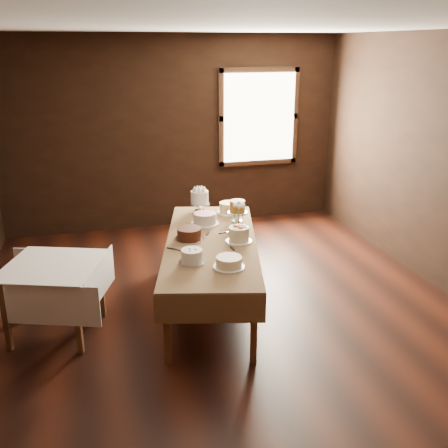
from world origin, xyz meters
TOP-DOWN VIEW (x-y plane):
  - floor at (0.00, 0.00)m, footprint 5.00×6.00m
  - ceiling at (0.00, 0.00)m, footprint 5.00×6.00m
  - wall_back at (0.00, 3.00)m, footprint 5.00×0.02m
  - wall_front at (0.00, -3.00)m, footprint 5.00×0.02m
  - window at (1.30, 2.94)m, footprint 1.10×0.05m
  - display_table at (-0.10, 0.34)m, footprint 1.47×2.51m
  - side_table at (-1.67, 0.17)m, footprint 1.09×1.09m
  - cake_meringue at (0.00, 1.32)m, footprint 0.25×0.25m
  - cake_speckled at (0.33, 1.18)m, footprint 0.28×0.28m
  - cake_lattice at (-0.04, 0.87)m, footprint 0.32×0.32m
  - cake_caramel at (0.33, 0.84)m, footprint 0.24×0.24m
  - cake_chocolate at (-0.31, 0.45)m, footprint 0.31×0.31m
  - cake_flowers at (0.17, 0.25)m, footprint 0.29×0.29m
  - cake_swirl at (-0.41, -0.15)m, footprint 0.28×0.28m
  - cake_cream at (-0.10, -0.35)m, footprint 0.33×0.33m
  - cake_server_b at (0.07, -0.05)m, footprint 0.05×0.24m
  - cake_server_c at (-0.03, 0.65)m, footprint 0.13×0.22m
  - cake_server_d at (0.19, 0.56)m, footprint 0.24×0.09m
  - cake_server_e at (-0.45, 0.15)m, footprint 0.19×0.18m
  - flower_vase at (0.24, 0.49)m, footprint 0.15×0.15m
  - flower_bouquet at (0.24, 0.49)m, footprint 0.14×0.14m

SIDE VIEW (x-z plane):
  - floor at x=0.00m, z-range -0.01..0.01m
  - side_table at x=-1.67m, z-range 0.27..0.99m
  - display_table at x=-0.10m, z-range 0.31..1.04m
  - cake_server_b at x=0.07m, z-range 0.73..0.73m
  - cake_server_c at x=-0.03m, z-range 0.73..0.73m
  - cake_server_d at x=0.19m, z-range 0.73..0.73m
  - cake_server_e at x=-0.45m, z-range 0.73..0.73m
  - cake_cream at x=-0.10m, z-range 0.72..0.83m
  - cake_lattice at x=-0.04m, z-range 0.72..0.84m
  - cake_chocolate at x=-0.31m, z-range 0.72..0.85m
  - cake_swirl at x=-0.41m, z-range 0.72..0.85m
  - cake_speckled at x=0.33m, z-range 0.72..0.85m
  - flower_vase at x=0.24m, z-range 0.73..0.86m
  - cake_flowers at x=0.17m, z-range 0.72..0.88m
  - cake_caramel at x=0.33m, z-range 0.71..0.97m
  - cake_meringue at x=0.00m, z-range 0.71..0.98m
  - flower_bouquet at x=0.24m, z-range 0.88..1.08m
  - wall_back at x=0.00m, z-range 0.00..2.80m
  - wall_front at x=0.00m, z-range 0.00..2.80m
  - window at x=1.30m, z-range 0.95..2.25m
  - ceiling at x=0.00m, z-range 2.79..2.80m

